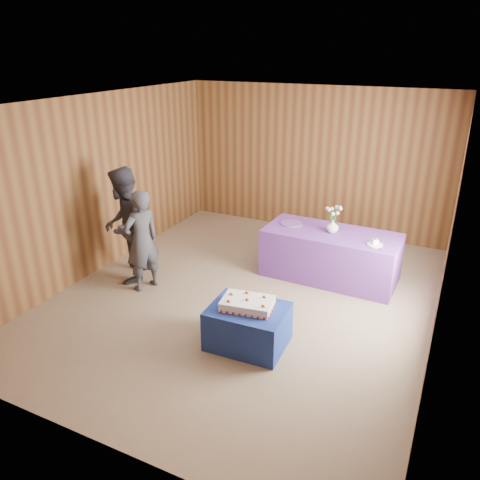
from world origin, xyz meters
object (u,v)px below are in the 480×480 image
Objects in this scene: serving_table at (330,255)px; sheet_cake at (247,303)px; vase at (332,226)px; guest_right at (125,226)px; cake_table at (248,326)px; guest_left at (142,241)px.

sheet_cake is at bearing -98.94° from serving_table.
guest_right is at bearing -153.45° from vase.
serving_table is at bearing -48.93° from vase.
sheet_cake is at bearing 145.75° from cake_table.
sheet_cake is 2.20m from vase.
sheet_cake is 2.07m from guest_left.
guest_right is (-2.76, -1.38, 0.50)m from serving_table.
guest_left is (-1.96, 0.63, 0.20)m from sheet_cake.
guest_right is (-2.76, -1.38, 0.03)m from vase.
serving_table is 10.38× the size of vase.
guest_left is (-1.98, 0.64, 0.50)m from cake_table.
serving_table is at bearing 77.41° from cake_table.
serving_table reaches higher than cake_table.
guest_right is at bearing 153.28° from sheet_cake.
guest_right is at bearing 159.60° from cake_table.
guest_right reaches higher than vase.
guest_left is (-2.36, -1.52, -0.10)m from vase.
vase is (-0.00, 0.00, 0.47)m from serving_table.
sheet_cake reaches higher than cake_table.
sheet_cake is at bearing -100.60° from vase.
vase is at bearing 143.49° from guest_left.
cake_table is 1.34× the size of sheet_cake.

